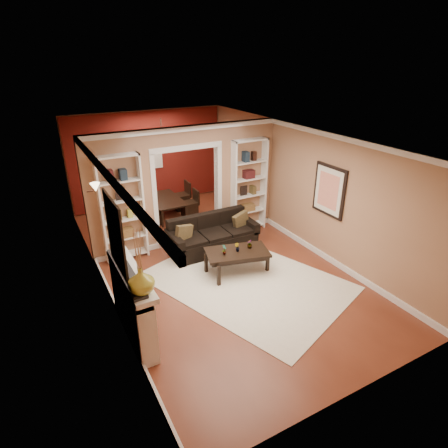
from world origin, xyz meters
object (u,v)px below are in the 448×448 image
sofa (213,234)px  dining_table (167,207)px  fireplace (134,304)px  coffee_table (237,261)px  bookshelf_right (248,186)px  bookshelf_left (122,209)px

sofa → dining_table: 2.36m
sofa → fireplace: bearing=-140.5°
coffee_table → fireplace: size_ratio=0.74×
fireplace → dining_table: (2.13, 4.30, -0.33)m
coffee_table → dining_table: (-0.23, 3.43, 0.02)m
fireplace → dining_table: 4.81m
coffee_table → dining_table: bearing=108.5°
sofa → fireplace: 3.07m
sofa → bookshelf_right: 1.59m
sofa → bookshelf_right: (1.28, 0.58, 0.76)m
bookshelf_left → dining_table: size_ratio=1.59×
bookshelf_left → bookshelf_right: (3.10, 0.00, 0.00)m
coffee_table → bookshelf_left: size_ratio=0.54×
bookshelf_left → sofa: bearing=-17.6°
coffee_table → bookshelf_right: bookshelf_right is taller
coffee_table → bookshelf_left: 2.63m
bookshelf_right → bookshelf_left: bearing=180.0°
bookshelf_right → fireplace: size_ratio=1.35×
coffee_table → bookshelf_left: (-1.82, 1.67, 0.91)m
bookshelf_left → dining_table: bookshelf_left is taller
bookshelf_right → fireplace: 4.47m
sofa → coffee_table: sofa is taller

